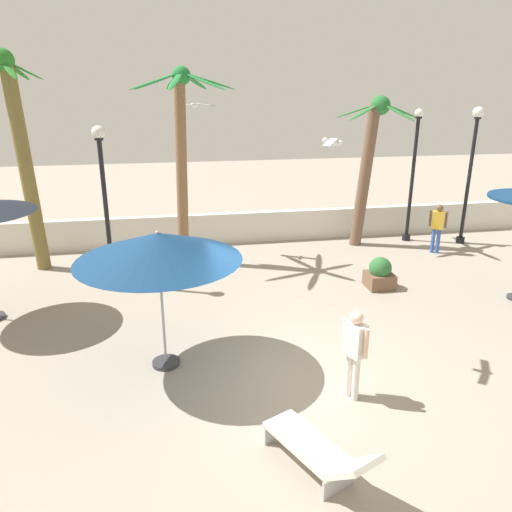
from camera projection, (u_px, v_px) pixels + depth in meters
ground_plane at (285, 379)px, 9.20m from camera, size 56.00×56.00×0.00m
boundary_wall at (227, 228)px, 17.03m from camera, size 25.20×0.30×1.04m
patio_umbrella_2 at (158, 247)px, 8.88m from camera, size 3.05×3.05×2.73m
palm_tree_0 at (182, 144)px, 14.16m from camera, size 3.02×3.07×5.70m
palm_tree_1 at (369, 156)px, 16.06m from camera, size 2.73×2.71×4.90m
palm_tree_2 at (20, 144)px, 13.56m from camera, size 1.95×1.80×6.12m
lamp_post_0 at (413, 174)px, 16.67m from camera, size 0.29×0.29×4.47m
lamp_post_1 at (105, 197)px, 12.71m from camera, size 0.33×0.33×4.25m
lamp_post_2 at (471, 164)px, 16.27m from camera, size 0.36×0.36×4.55m
lounge_chair_0 at (319, 451)px, 6.83m from camera, size 1.29×1.94×0.84m
guest_0 at (354, 346)px, 8.34m from camera, size 0.38×0.51×1.65m
guest_1 at (438, 224)px, 15.82m from camera, size 0.48×0.40×1.61m
seagull_0 at (195, 105)px, 14.81m from camera, size 1.26×0.77×0.14m
seagull_1 at (333, 142)px, 8.65m from camera, size 0.67×0.84×0.14m
planter at (380, 274)px, 13.26m from camera, size 0.70×0.70×0.85m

